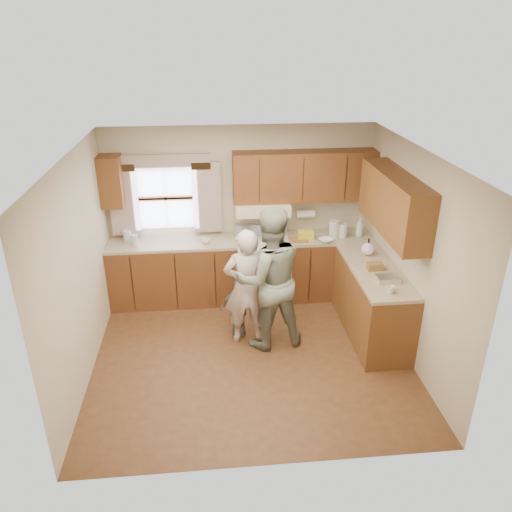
{
  "coord_description": "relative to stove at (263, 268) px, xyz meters",
  "views": [
    {
      "loc": [
        -0.45,
        -5.11,
        3.69
      ],
      "look_at": [
        0.1,
        0.4,
        1.15
      ],
      "focal_mm": 35.0,
      "sensor_mm": 36.0,
      "label": 1
    }
  ],
  "objects": [
    {
      "name": "kitchen_fixtures",
      "position": [
        0.31,
        -0.36,
        0.37
      ],
      "size": [
        3.8,
        2.25,
        2.15
      ],
      "color": "#40220D",
      "rests_on": "ground"
    },
    {
      "name": "child",
      "position": [
        -0.42,
        -1.01,
        -0.06
      ],
      "size": [
        0.5,
        0.26,
        0.82
      ],
      "primitive_type": "imported",
      "rotation": [
        0.0,
        0.0,
        3.01
      ],
      "color": "slate",
      "rests_on": "ground"
    },
    {
      "name": "room",
      "position": [
        -0.3,
        -1.44,
        0.78
      ],
      "size": [
        3.8,
        3.8,
        3.8
      ],
      "color": "#4E2E18",
      "rests_on": "ground"
    },
    {
      "name": "woman_left",
      "position": [
        -0.33,
        -1.12,
        0.3
      ],
      "size": [
        0.56,
        0.37,
        1.54
      ],
      "primitive_type": "imported",
      "rotation": [
        0.0,
        0.0,
        3.13
      ],
      "color": "beige",
      "rests_on": "ground"
    },
    {
      "name": "woman_right",
      "position": [
        -0.06,
        -1.21,
        0.45
      ],
      "size": [
        1.0,
        0.84,
        1.84
      ],
      "primitive_type": "imported",
      "rotation": [
        0.0,
        0.0,
        3.32
      ],
      "color": "#1F382A",
      "rests_on": "ground"
    },
    {
      "name": "stove",
      "position": [
        0.0,
        0.0,
        0.0
      ],
      "size": [
        0.76,
        0.67,
        1.07
      ],
      "color": "silver",
      "rests_on": "ground"
    }
  ]
}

